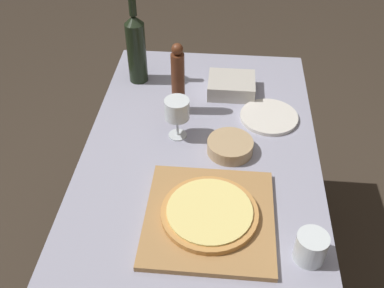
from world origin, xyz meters
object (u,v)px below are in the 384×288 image
at_px(wine_glass, 177,110).
at_px(wine_bottle, 136,47).
at_px(pepper_mill, 178,80).
at_px(small_bowl, 230,146).
at_px(pizza, 210,213).

bearing_deg(wine_glass, wine_bottle, 120.18).
bearing_deg(wine_bottle, pepper_mill, -46.59).
distance_m(wine_bottle, small_bowl, 0.56).
height_order(pizza, small_bowl, small_bowl).
bearing_deg(small_bowl, pizza, -99.72).
relative_size(wine_bottle, pepper_mill, 1.31).
relative_size(wine_bottle, wine_glass, 2.44).
distance_m(pizza, wine_glass, 0.39).
bearing_deg(small_bowl, wine_bottle, 133.12).
height_order(wine_bottle, pepper_mill, wine_bottle).
relative_size(pizza, pepper_mill, 1.00).
xyz_separation_m(wine_glass, small_bowl, (0.18, -0.07, -0.09)).
height_order(wine_bottle, wine_glass, wine_bottle).
relative_size(wine_bottle, small_bowl, 2.39).
xyz_separation_m(wine_bottle, pepper_mill, (0.18, -0.19, -0.01)).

